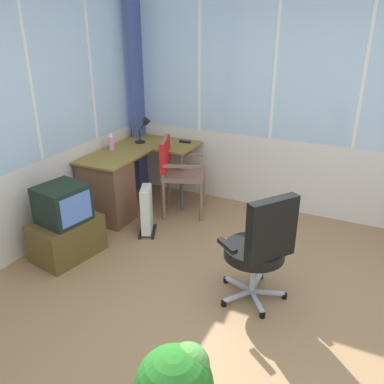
# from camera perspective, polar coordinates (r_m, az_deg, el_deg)

# --- Properties ---
(ground) EXTENTS (5.40, 5.64, 0.06)m
(ground) POSITION_cam_1_polar(r_m,az_deg,el_deg) (3.33, 7.11, -18.75)
(ground) COLOR #977049
(east_window_panel) EXTENTS (0.07, 4.64, 2.68)m
(east_window_panel) POSITION_cam_1_polar(r_m,az_deg,el_deg) (4.73, 17.02, 12.03)
(east_window_panel) COLOR silver
(east_window_panel) RESTS_ON ground
(curtain_corner) EXTENTS (0.31, 0.10, 2.58)m
(curtain_corner) POSITION_cam_1_polar(r_m,az_deg,el_deg) (5.42, -7.64, 13.62)
(curtain_corner) COLOR #45538F
(curtain_corner) RESTS_ON ground
(desk) EXTENTS (1.39, 0.97, 0.75)m
(desk) POSITION_cam_1_polar(r_m,az_deg,el_deg) (4.75, -11.27, 0.87)
(desk) COLOR olive
(desk) RESTS_ON ground
(desk_lamp) EXTENTS (0.23, 0.19, 0.32)m
(desk_lamp) POSITION_cam_1_polar(r_m,az_deg,el_deg) (5.16, -6.53, 9.31)
(desk_lamp) COLOR black
(desk_lamp) RESTS_ON desk
(tv_remote) EXTENTS (0.05, 0.15, 0.02)m
(tv_remote) POSITION_cam_1_polar(r_m,az_deg,el_deg) (5.14, -1.02, 7.15)
(tv_remote) COLOR black
(tv_remote) RESTS_ON desk
(spray_bottle) EXTENTS (0.06, 0.06, 0.22)m
(spray_bottle) POSITION_cam_1_polar(r_m,az_deg,el_deg) (4.91, -11.41, 7.04)
(spray_bottle) COLOR pink
(spray_bottle) RESTS_ON desk
(wooden_armchair) EXTENTS (0.62, 0.62, 0.93)m
(wooden_armchair) POSITION_cam_1_polar(r_m,az_deg,el_deg) (4.75, -2.60, 3.80)
(wooden_armchair) COLOR #7F5F4B
(wooden_armchair) RESTS_ON ground
(office_chair) EXTENTS (0.61, 0.60, 0.99)m
(office_chair) POSITION_cam_1_polar(r_m,az_deg,el_deg) (3.25, 9.79, -7.32)
(office_chair) COLOR #B7B7BF
(office_chair) RESTS_ON ground
(tv_on_stand) EXTENTS (0.71, 0.54, 0.75)m
(tv_on_stand) POSITION_cam_1_polar(r_m,az_deg,el_deg) (4.13, -17.53, -4.62)
(tv_on_stand) COLOR brown
(tv_on_stand) RESTS_ON ground
(space_heater) EXTENTS (0.37, 0.29, 0.54)m
(space_heater) POSITION_cam_1_polar(r_m,az_deg,el_deg) (4.42, -6.43, -2.46)
(space_heater) COLOR silver
(space_heater) RESTS_ON ground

